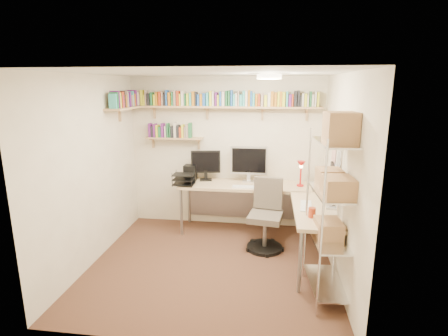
% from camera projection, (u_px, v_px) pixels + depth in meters
% --- Properties ---
extents(ground, '(3.20, 3.20, 0.00)m').
position_uv_depth(ground, '(211.00, 265.00, 4.71)').
color(ground, '#462A1E').
rests_on(ground, ground).
extents(room_shell, '(3.24, 3.04, 2.52)m').
position_uv_depth(room_shell, '(211.00, 152.00, 4.35)').
color(room_shell, beige).
rests_on(room_shell, ground).
extents(wall_shelves, '(3.12, 1.09, 0.80)m').
position_uv_depth(wall_shelves, '(197.00, 107.00, 5.54)').
color(wall_shelves, tan).
rests_on(wall_shelves, ground).
extents(corner_desk, '(2.49, 2.06, 1.40)m').
position_uv_depth(corner_desk, '(253.00, 190.00, 5.34)').
color(corner_desk, beige).
rests_on(corner_desk, ground).
extents(office_chair, '(0.55, 0.56, 1.04)m').
position_uv_depth(office_chair, '(266.00, 220.00, 5.11)').
color(office_chair, black).
rests_on(office_chair, ground).
extents(wire_rack, '(0.47, 0.84, 2.10)m').
position_uv_depth(wire_rack, '(334.00, 186.00, 3.71)').
color(wire_rack, silver).
rests_on(wire_rack, ground).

